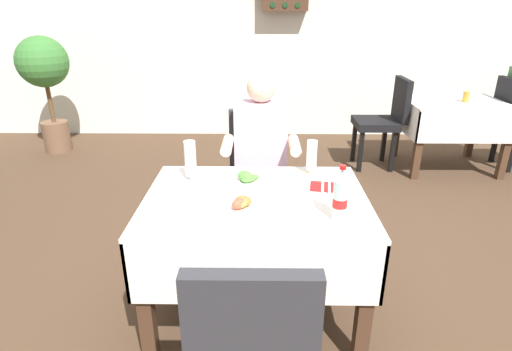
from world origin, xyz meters
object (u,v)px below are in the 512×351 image
object	(u,v)px
potted_plant_corner	(45,74)
beer_glass_middle	(190,161)
background_table_tumbler	(466,97)
plate_near_camera	(242,205)
beer_glass_left	(312,158)
napkin_cutlery_set	(326,187)
background_dining_table	(451,117)
background_chair_left	(384,117)
main_dining_table	(256,225)
cola_bottle_primary	(340,197)
seated_diner_far	(261,156)
chair_far_diner_seat	(257,171)
plate_far_diner	(248,180)
chair_near_camera_side	(253,344)

from	to	relation	value
potted_plant_corner	beer_glass_middle	bearing A→B (deg)	-51.44
beer_glass_middle	background_table_tumbler	world-z (taller)	beer_glass_middle
plate_near_camera	beer_glass_left	world-z (taller)	beer_glass_left
potted_plant_corner	napkin_cutlery_set	bearing A→B (deg)	-43.68
background_dining_table	background_chair_left	world-z (taller)	background_chair_left
main_dining_table	cola_bottle_primary	xyz separation A→B (m)	(0.39, -0.24, 0.29)
beer_glass_middle	background_chair_left	size ratio (longest dim) A/B	0.24
plate_near_camera	background_table_tumbler	xyz separation A→B (m)	(2.20, 2.44, 0.03)
background_chair_left	potted_plant_corner	world-z (taller)	potted_plant_corner
seated_diner_far	beer_glass_middle	xyz separation A→B (m)	(-0.40, -0.50, 0.15)
napkin_cutlery_set	main_dining_table	bearing A→B (deg)	-162.22
chair_far_diner_seat	plate_far_diner	xyz separation A→B (m)	(-0.04, -0.66, 0.21)
beer_glass_left	background_dining_table	bearing A→B (deg)	49.90
plate_far_diner	chair_near_camera_side	bearing A→B (deg)	-87.44
chair_far_diner_seat	beer_glass_left	distance (m)	0.67
napkin_cutlery_set	background_dining_table	distance (m)	2.82
chair_far_diner_seat	background_dining_table	bearing A→B (deg)	36.95
chair_far_diner_seat	seated_diner_far	distance (m)	0.19
plate_far_diner	beer_glass_left	size ratio (longest dim) A/B	1.20
seated_diner_far	potted_plant_corner	bearing A→B (deg)	139.51
plate_near_camera	napkin_cutlery_set	xyz separation A→B (m)	(0.45, 0.26, -0.02)
background_dining_table	beer_glass_left	bearing A→B (deg)	-130.10
plate_far_diner	beer_glass_middle	xyz separation A→B (m)	(-0.33, 0.05, 0.10)
plate_far_diner	background_chair_left	xyz separation A→B (m)	(1.40, 2.21, -0.21)
background_table_tumbler	background_chair_left	bearing A→B (deg)	173.89
background_table_tumbler	potted_plant_corner	distance (m)	4.65
main_dining_table	cola_bottle_primary	world-z (taller)	cola_bottle_primary
plate_far_diner	background_dining_table	size ratio (longest dim) A/B	0.25
background_chair_left	plate_near_camera	bearing A→B (deg)	-119.38
main_dining_table	background_chair_left	world-z (taller)	background_chair_left
background_table_tumbler	potted_plant_corner	xyz separation A→B (m)	(-4.61, 0.56, 0.14)
chair_far_diner_seat	potted_plant_corner	bearing A→B (deg)	140.70
background_chair_left	background_table_tumbler	distance (m)	0.83
cola_bottle_primary	background_table_tumbler	world-z (taller)	cola_bottle_primary
chair_far_diner_seat	seated_diner_far	bearing A→B (deg)	-76.74
beer_glass_middle	background_chair_left	xyz separation A→B (m)	(1.72, 2.16, -0.30)
chair_far_diner_seat	background_chair_left	bearing A→B (deg)	48.93
main_dining_table	potted_plant_corner	world-z (taller)	potted_plant_corner
seated_diner_far	cola_bottle_primary	distance (m)	1.04
chair_near_camera_side	main_dining_table	bearing A→B (deg)	90.00
napkin_cutlery_set	background_table_tumbler	distance (m)	2.79
seated_diner_far	beer_glass_left	world-z (taller)	seated_diner_far
main_dining_table	napkin_cutlery_set	size ratio (longest dim) A/B	5.98
chair_near_camera_side	beer_glass_left	bearing A→B (deg)	74.25
seated_diner_far	plate_far_diner	distance (m)	0.56
seated_diner_far	background_table_tumbler	world-z (taller)	seated_diner_far
cola_bottle_primary	beer_glass_left	bearing A→B (deg)	97.00
chair_far_diner_seat	cola_bottle_primary	bearing A→B (deg)	-69.92
beer_glass_left	seated_diner_far	bearing A→B (deg)	126.35
napkin_cutlery_set	chair_far_diner_seat	bearing A→B (deg)	118.65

